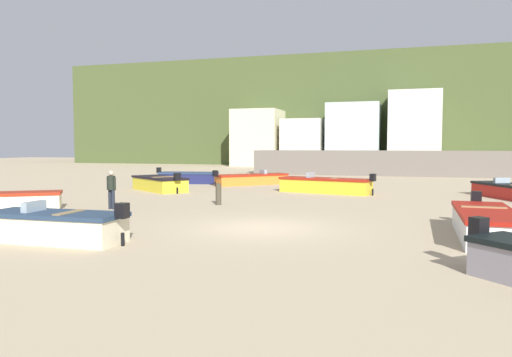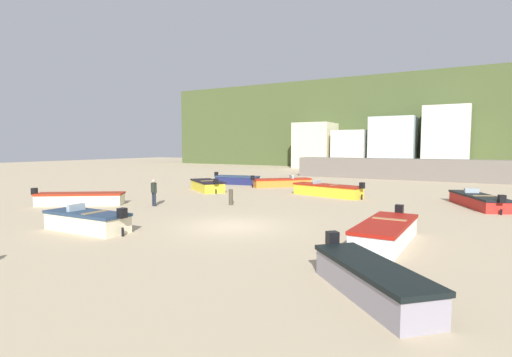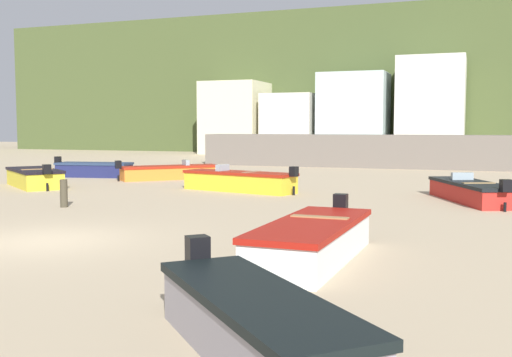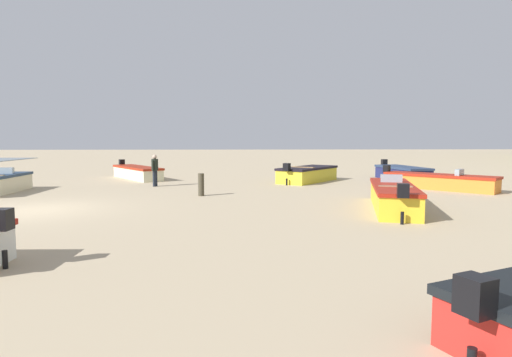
{
  "view_description": "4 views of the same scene",
  "coord_description": "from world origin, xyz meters",
  "px_view_note": "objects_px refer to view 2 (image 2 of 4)",
  "views": [
    {
      "loc": [
        4.31,
        -14.96,
        2.64
      ],
      "look_at": [
        -3.66,
        11.56,
        0.79
      ],
      "focal_mm": 34.14,
      "sensor_mm": 36.0,
      "label": 1
    },
    {
      "loc": [
        9.45,
        -14.54,
        3.6
      ],
      "look_at": [
        -6.75,
        14.15,
        0.86
      ],
      "focal_mm": 27.45,
      "sensor_mm": 36.0,
      "label": 2
    },
    {
      "loc": [
        9.8,
        -11.88,
        2.75
      ],
      "look_at": [
        1.28,
        11.45,
        0.65
      ],
      "focal_mm": 42.64,
      "sensor_mm": 36.0,
      "label": 3
    },
    {
      "loc": [
        14.85,
        7.0,
        2.44
      ],
      "look_at": [
        -1.76,
        7.65,
        0.9
      ],
      "focal_mm": 30.46,
      "sensor_mm": 36.0,
      "label": 4
    }
  ],
  "objects_px": {
    "boat_navy_0": "(237,180)",
    "beach_walker_distant": "(154,190)",
    "boat_red_6": "(478,201)",
    "boat_yellow_5": "(207,185)",
    "boat_white_1": "(386,233)",
    "boat_grey_4": "(371,280)",
    "mooring_post_near_water": "(231,197)",
    "boat_cream_7": "(80,199)",
    "boat_orange_8": "(282,182)",
    "boat_yellow_3": "(327,190)",
    "boat_cream_2": "(87,221)"
  },
  "relations": [
    {
      "from": "boat_navy_0",
      "to": "beach_walker_distant",
      "type": "xyz_separation_m",
      "value": [
        2.84,
        -13.87,
        0.54
      ]
    },
    {
      "from": "boat_red_6",
      "to": "boat_yellow_5",
      "type": "bearing_deg",
      "value": 159.44
    },
    {
      "from": "boat_yellow_5",
      "to": "boat_red_6",
      "type": "xyz_separation_m",
      "value": [
        19.04,
        0.97,
        -0.04
      ]
    },
    {
      "from": "boat_white_1",
      "to": "boat_grey_4",
      "type": "distance_m",
      "value": 5.49
    },
    {
      "from": "boat_red_6",
      "to": "mooring_post_near_water",
      "type": "xyz_separation_m",
      "value": [
        -13.19,
        -6.45,
        0.1
      ]
    },
    {
      "from": "boat_grey_4",
      "to": "boat_cream_7",
      "type": "bearing_deg",
      "value": -61.74
    },
    {
      "from": "boat_cream_7",
      "to": "boat_yellow_5",
      "type": "bearing_deg",
      "value": 133.73
    },
    {
      "from": "boat_navy_0",
      "to": "boat_orange_8",
      "type": "distance_m",
      "value": 4.69
    },
    {
      "from": "boat_grey_4",
      "to": "boat_navy_0",
      "type": "bearing_deg",
      "value": -95.16
    },
    {
      "from": "boat_yellow_3",
      "to": "boat_yellow_5",
      "type": "xyz_separation_m",
      "value": [
        -9.6,
        -1.46,
        -0.01
      ]
    },
    {
      "from": "boat_cream_2",
      "to": "boat_orange_8",
      "type": "bearing_deg",
      "value": 1.08
    },
    {
      "from": "boat_grey_4",
      "to": "boat_white_1",
      "type": "bearing_deg",
      "value": -126.32
    },
    {
      "from": "boat_yellow_3",
      "to": "mooring_post_near_water",
      "type": "height_order",
      "value": "boat_yellow_3"
    },
    {
      "from": "boat_yellow_3",
      "to": "boat_yellow_5",
      "type": "distance_m",
      "value": 9.72
    },
    {
      "from": "boat_orange_8",
      "to": "mooring_post_near_water",
      "type": "bearing_deg",
      "value": -35.46
    },
    {
      "from": "mooring_post_near_water",
      "to": "boat_yellow_5",
      "type": "bearing_deg",
      "value": 136.87
    },
    {
      "from": "boat_cream_7",
      "to": "mooring_post_near_water",
      "type": "bearing_deg",
      "value": 85.57
    },
    {
      "from": "boat_red_6",
      "to": "boat_cream_2",
      "type": "bearing_deg",
      "value": -156.24
    },
    {
      "from": "boat_yellow_5",
      "to": "boat_white_1",
      "type": "bearing_deg",
      "value": -86.62
    },
    {
      "from": "boat_yellow_5",
      "to": "boat_cream_7",
      "type": "distance_m",
      "value": 10.28
    },
    {
      "from": "boat_grey_4",
      "to": "mooring_post_near_water",
      "type": "bearing_deg",
      "value": -88.17
    },
    {
      "from": "boat_yellow_5",
      "to": "boat_cream_7",
      "type": "xyz_separation_m",
      "value": [
        -2.18,
        -10.04,
        -0.04
      ]
    },
    {
      "from": "boat_white_1",
      "to": "boat_orange_8",
      "type": "relative_size",
      "value": 1.09
    },
    {
      "from": "boat_grey_4",
      "to": "boat_cream_2",
      "type": "bearing_deg",
      "value": -50.79
    },
    {
      "from": "boat_navy_0",
      "to": "boat_yellow_3",
      "type": "height_order",
      "value": "boat_yellow_3"
    },
    {
      "from": "boat_red_6",
      "to": "boat_orange_8",
      "type": "distance_m",
      "value": 15.84
    },
    {
      "from": "boat_grey_4",
      "to": "boat_cream_7",
      "type": "height_order",
      "value": "boat_grey_4"
    },
    {
      "from": "boat_white_1",
      "to": "mooring_post_near_water",
      "type": "xyz_separation_m",
      "value": [
        -10.21,
        5.22,
        0.06
      ]
    },
    {
      "from": "boat_red_6",
      "to": "boat_cream_7",
      "type": "xyz_separation_m",
      "value": [
        -21.22,
        -11.01,
        -0.0
      ]
    },
    {
      "from": "boat_yellow_5",
      "to": "mooring_post_near_water",
      "type": "height_order",
      "value": "boat_yellow_5"
    },
    {
      "from": "boat_red_6",
      "to": "boat_cream_7",
      "type": "bearing_deg",
      "value": -176.05
    },
    {
      "from": "boat_orange_8",
      "to": "mooring_post_near_water",
      "type": "xyz_separation_m",
      "value": [
        1.92,
        -11.22,
        0.1
      ]
    },
    {
      "from": "beach_walker_distant",
      "to": "boat_yellow_5",
      "type": "bearing_deg",
      "value": 120.83
    },
    {
      "from": "beach_walker_distant",
      "to": "boat_cream_7",
      "type": "bearing_deg",
      "value": -139.58
    },
    {
      "from": "boat_red_6",
      "to": "boat_orange_8",
      "type": "relative_size",
      "value": 1.17
    },
    {
      "from": "boat_cream_2",
      "to": "boat_red_6",
      "type": "height_order",
      "value": "boat_cream_2"
    },
    {
      "from": "boat_cream_7",
      "to": "boat_navy_0",
      "type": "bearing_deg",
      "value": 140.83
    },
    {
      "from": "boat_red_6",
      "to": "mooring_post_near_water",
      "type": "distance_m",
      "value": 14.68
    },
    {
      "from": "boat_white_1",
      "to": "boat_cream_2",
      "type": "bearing_deg",
      "value": 20.4
    },
    {
      "from": "boat_white_1",
      "to": "boat_red_6",
      "type": "bearing_deg",
      "value": -102.96
    },
    {
      "from": "boat_cream_7",
      "to": "boat_cream_2",
      "type": "bearing_deg",
      "value": 21.58
    },
    {
      "from": "boat_cream_7",
      "to": "boat_red_6",
      "type": "bearing_deg",
      "value": 83.41
    },
    {
      "from": "boat_navy_0",
      "to": "boat_yellow_3",
      "type": "bearing_deg",
      "value": 57.76
    },
    {
      "from": "boat_navy_0",
      "to": "boat_cream_2",
      "type": "height_order",
      "value": "boat_cream_2"
    },
    {
      "from": "boat_white_1",
      "to": "boat_cream_2",
      "type": "relative_size",
      "value": 1.16
    },
    {
      "from": "boat_yellow_5",
      "to": "boat_orange_8",
      "type": "distance_m",
      "value": 6.96
    },
    {
      "from": "boat_yellow_5",
      "to": "mooring_post_near_water",
      "type": "distance_m",
      "value": 8.02
    },
    {
      "from": "beach_walker_distant",
      "to": "mooring_post_near_water",
      "type": "bearing_deg",
      "value": 51.77
    },
    {
      "from": "boat_cream_2",
      "to": "boat_cream_7",
      "type": "distance_m",
      "value": 8.19
    },
    {
      "from": "boat_grey_4",
      "to": "boat_red_6",
      "type": "distance_m",
      "value": 17.26
    }
  ]
}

